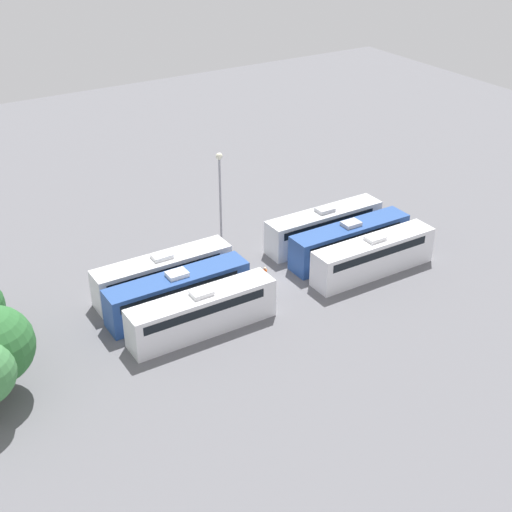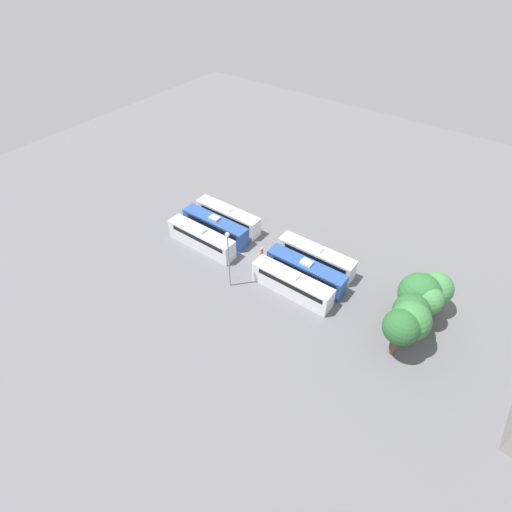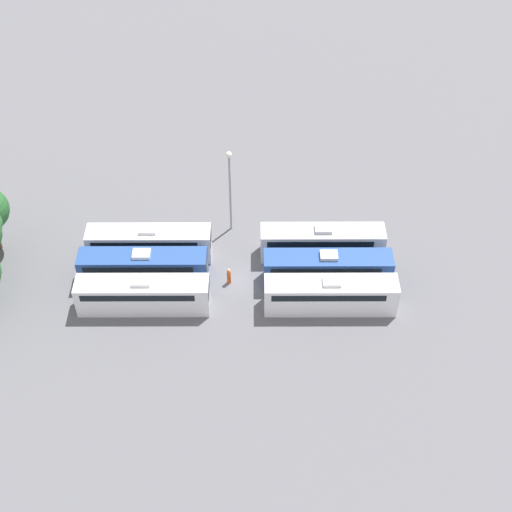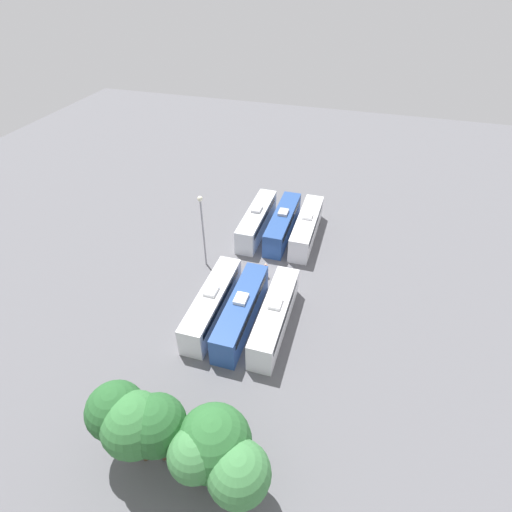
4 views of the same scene
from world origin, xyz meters
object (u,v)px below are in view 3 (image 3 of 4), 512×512
at_px(bus_3, 143,294).
at_px(bus_5, 149,242).
at_px(bus_1, 327,268).
at_px(worker_person, 229,276).
at_px(bus_2, 322,242).
at_px(light_pole, 230,180).
at_px(bus_4, 143,267).
at_px(bus_0, 330,294).

bearing_deg(bus_3, bus_5, 1.05).
bearing_deg(bus_1, bus_3, 100.81).
xyz_separation_m(bus_5, worker_person, (-3.58, -7.65, -0.93)).
bearing_deg(bus_2, worker_person, 112.55).
height_order(bus_3, worker_person, bus_3).
xyz_separation_m(bus_2, bus_3, (-6.67, 16.30, 0.00)).
height_order(bus_2, bus_5, same).
distance_m(bus_1, light_pole, 12.45).
bearing_deg(bus_4, bus_3, -174.35).
height_order(bus_2, bus_4, same).
relative_size(bus_4, light_pole, 1.24).
bearing_deg(bus_1, bus_5, 78.31).
relative_size(bus_5, worker_person, 6.50).
bearing_deg(bus_3, bus_0, -90.18).
bearing_deg(worker_person, light_pole, -0.29).
relative_size(bus_1, worker_person, 6.50).
bearing_deg(worker_person, bus_5, 64.91).
relative_size(bus_0, bus_4, 1.00).
bearing_deg(bus_0, light_pole, 40.43).
xyz_separation_m(bus_1, bus_2, (3.51, 0.25, 0.00)).
bearing_deg(bus_2, bus_1, -175.86).
distance_m(bus_0, bus_4, 17.26).
distance_m(bus_4, light_pole, 11.54).
bearing_deg(bus_1, bus_0, -179.60).
bearing_deg(bus_3, light_pole, -35.73).
xyz_separation_m(bus_1, bus_5, (3.45, 16.68, 0.00)).
height_order(bus_1, bus_5, same).
distance_m(bus_4, bus_5, 3.23).
height_order(bus_1, bus_2, same).
xyz_separation_m(bus_3, light_pole, (10.52, -7.57, 4.46)).
relative_size(bus_3, worker_person, 6.50).
distance_m(bus_2, worker_person, 9.55).
bearing_deg(bus_4, light_pole, -47.96).
height_order(bus_3, light_pole, light_pole).
height_order(bus_0, bus_4, same).
relative_size(bus_0, worker_person, 6.50).
bearing_deg(bus_4, bus_5, -3.81).
xyz_separation_m(bus_2, light_pole, (3.85, 8.74, 4.46)).
relative_size(bus_1, light_pole, 1.24).
bearing_deg(bus_2, bus_4, 101.14).
relative_size(bus_2, worker_person, 6.50).
bearing_deg(bus_5, bus_4, 176.19).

